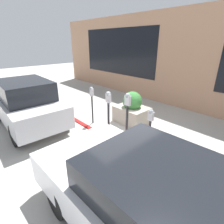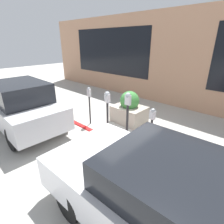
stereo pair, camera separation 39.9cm
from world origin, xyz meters
name	(u,v)px [view 1 (the left image)]	position (x,y,z in m)	size (l,w,h in m)	color
ground_plane	(110,139)	(0.00, 0.00, 0.00)	(40.00, 40.00, 0.00)	#ADAAA3
curb_strip	(108,139)	(0.00, 0.08, 0.02)	(19.00, 0.16, 0.04)	red
building_facade	(185,61)	(0.00, -4.47, 2.18)	(19.00, 0.17, 4.34)	tan
parking_meter_nearest	(150,125)	(-1.31, -0.27, 0.90)	(0.15, 0.13, 1.34)	#232326
parking_meter_second	(127,110)	(-0.43, -0.31, 1.06)	(0.18, 0.16, 1.59)	#232326
parking_meter_middle	(108,105)	(0.40, -0.28, 1.00)	(0.19, 0.16, 1.48)	#232326
parking_meter_fourth	(92,99)	(1.37, -0.31, 0.99)	(0.14, 0.12, 1.45)	#232326
planter_box	(132,110)	(0.38, -1.47, 0.51)	(1.23, 0.96, 1.25)	#A39989
parked_car_front	(158,204)	(-2.80, 1.56, 0.76)	(4.53, 2.11, 1.44)	silver
parked_car_middle	(26,103)	(2.87, 1.57, 0.88)	(4.10, 1.86, 1.72)	#B7B7BC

